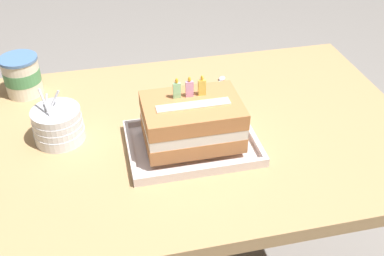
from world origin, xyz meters
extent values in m
cube|color=tan|center=(0.00, 0.00, 0.72)|extent=(1.16, 0.77, 0.04)
cube|color=tan|center=(-0.52, 0.32, 0.35)|extent=(0.06, 0.06, 0.70)
cube|color=tan|center=(0.52, 0.32, 0.35)|extent=(0.06, 0.06, 0.70)
cube|color=silver|center=(-0.02, -0.07, 0.74)|extent=(0.32, 0.23, 0.01)
cube|color=silver|center=(-0.02, -0.18, 0.75)|extent=(0.32, 0.01, 0.02)
cube|color=silver|center=(-0.02, 0.04, 0.75)|extent=(0.32, 0.01, 0.02)
cube|color=silver|center=(-0.17, -0.07, 0.75)|extent=(0.01, 0.21, 0.02)
cube|color=silver|center=(0.14, -0.07, 0.75)|extent=(0.01, 0.21, 0.02)
cube|color=#BF7B47|center=(-0.02, -0.07, 0.78)|extent=(0.23, 0.16, 0.04)
cube|color=white|center=(-0.02, -0.07, 0.81)|extent=(0.23, 0.16, 0.03)
cube|color=#BF7B47|center=(-0.02, -0.07, 0.84)|extent=(0.23, 0.16, 0.04)
cube|color=beige|center=(-0.02, -0.08, 0.86)|extent=(0.17, 0.03, 0.00)
cube|color=#99DB9E|center=(-0.05, -0.04, 0.88)|extent=(0.02, 0.01, 0.04)
ellipsoid|color=yellow|center=(-0.05, -0.04, 0.91)|extent=(0.01, 0.01, 0.01)
cube|color=#E099C6|center=(-0.02, -0.04, 0.88)|extent=(0.02, 0.01, 0.04)
ellipsoid|color=yellow|center=(-0.02, -0.04, 0.91)|extent=(0.01, 0.01, 0.01)
cube|color=#EFC64C|center=(0.01, -0.04, 0.88)|extent=(0.02, 0.01, 0.04)
ellipsoid|color=yellow|center=(0.01, -0.04, 0.91)|extent=(0.01, 0.01, 0.01)
cylinder|color=white|center=(-0.33, 0.03, 0.75)|extent=(0.13, 0.13, 0.03)
cylinder|color=white|center=(-0.33, 0.03, 0.77)|extent=(0.12, 0.12, 0.03)
cylinder|color=white|center=(-0.33, 0.03, 0.79)|extent=(0.12, 0.12, 0.03)
cylinder|color=white|center=(-0.33, 0.03, 0.80)|extent=(0.12, 0.12, 0.03)
cylinder|color=silver|center=(-0.35, 0.03, 0.84)|extent=(0.03, 0.06, 0.07)
cylinder|color=silver|center=(-0.34, 0.05, 0.83)|extent=(0.04, 0.01, 0.06)
cylinder|color=silver|center=(-0.35, 0.04, 0.83)|extent=(0.02, 0.04, 0.06)
cylinder|color=silver|center=(-0.43, 0.28, 0.79)|extent=(0.10, 0.10, 0.11)
cylinder|color=#4C935B|center=(-0.43, 0.28, 0.79)|extent=(0.10, 0.10, 0.04)
cylinder|color=#527DB7|center=(-0.43, 0.28, 0.84)|extent=(0.11, 0.11, 0.01)
ellipsoid|color=silver|center=(0.15, 0.23, 0.74)|extent=(0.03, 0.03, 0.01)
cube|color=silver|center=(0.11, 0.17, 0.74)|extent=(0.07, 0.10, 0.00)
camera|label=1|loc=(-0.21, -0.94, 1.44)|focal=43.17mm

